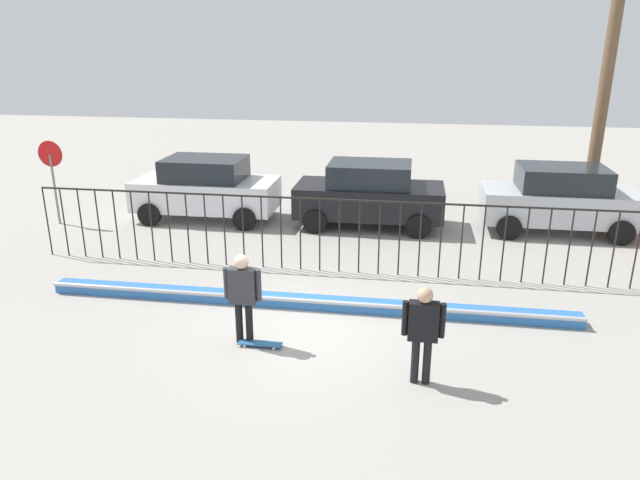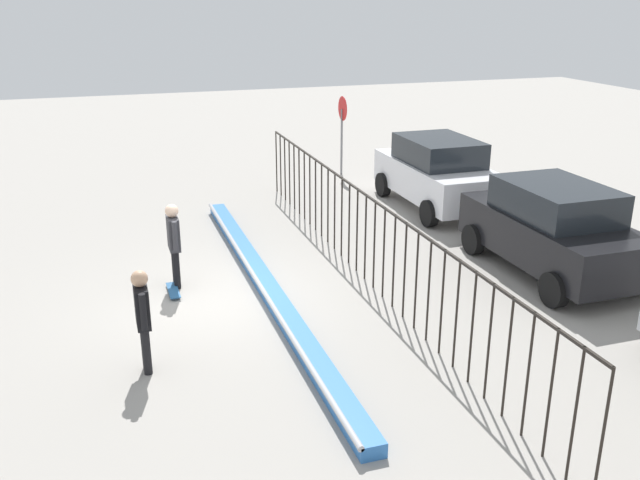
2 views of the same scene
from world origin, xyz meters
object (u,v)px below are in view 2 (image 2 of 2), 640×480
object	(u,v)px
skateboarder	(174,238)
stop_sign	(342,125)
camera_operator	(142,312)
skateboard	(173,290)
parked_car_white	(438,172)
parked_car_black	(553,228)

from	to	relation	value
skateboarder	stop_sign	bearing A→B (deg)	150.41
skateboarder	camera_operator	distance (m)	3.27
skateboard	stop_sign	xyz separation A→B (m)	(-7.87, 6.33, 1.56)
skateboarder	stop_sign	world-z (taller)	stop_sign
skateboarder	skateboard	distance (m)	1.02
parked_car_white	stop_sign	size ratio (longest dim) A/B	1.72
camera_operator	parked_car_black	bearing A→B (deg)	-77.82
parked_car_white	skateboard	bearing A→B (deg)	-68.81
parked_car_white	parked_car_black	xyz separation A→B (m)	(4.99, 0.05, 0.00)
skateboard	parked_car_black	xyz separation A→B (m)	(1.36, 7.59, 0.91)
parked_car_white	parked_car_black	bearing A→B (deg)	-3.93
camera_operator	skateboarder	bearing A→B (deg)	-12.90
parked_car_white	camera_operator	bearing A→B (deg)	-56.47
skateboarder	skateboard	size ratio (longest dim) A/B	2.13
stop_sign	camera_operator	bearing A→B (deg)	-33.39
stop_sign	parked_car_white	bearing A→B (deg)	15.99
parked_car_black	skateboarder	bearing A→B (deg)	-98.24
parked_car_white	stop_sign	distance (m)	4.45
skateboarder	skateboard	xyz separation A→B (m)	(0.32, -0.11, -0.96)
skateboarder	parked_car_black	bearing A→B (deg)	87.26
skateboarder	stop_sign	size ratio (longest dim) A/B	0.68
skateboarder	parked_car_white	world-z (taller)	parked_car_white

